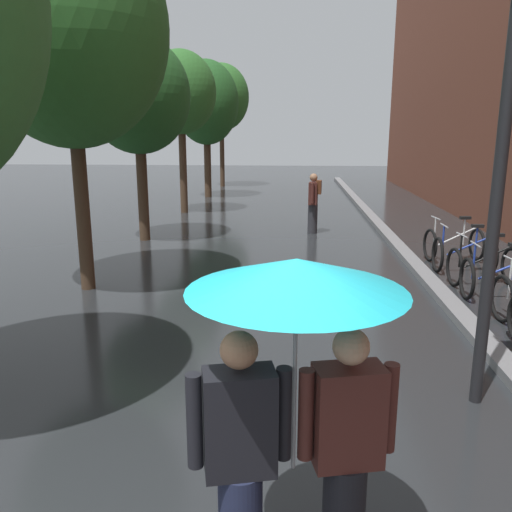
% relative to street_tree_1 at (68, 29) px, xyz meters
% --- Properties ---
extents(kerb_strip, '(0.30, 36.00, 0.12)m').
position_rel_street_tree_1_xyz_m(kerb_strip, '(6.09, 3.60, -4.22)').
color(kerb_strip, slate).
rests_on(kerb_strip, ground).
extents(street_tree_1, '(3.17, 3.17, 6.18)m').
position_rel_street_tree_1_xyz_m(street_tree_1, '(0.00, 0.00, 0.00)').
color(street_tree_1, '#473323').
rests_on(street_tree_1, ground).
extents(street_tree_2, '(2.52, 2.52, 4.93)m').
position_rel_street_tree_1_xyz_m(street_tree_2, '(-0.16, 4.22, -0.77)').
color(street_tree_2, '#473323').
rests_on(street_tree_2, ground).
extents(street_tree_3, '(2.31, 2.31, 5.26)m').
position_rel_street_tree_1_xyz_m(street_tree_3, '(-0.09, 8.83, -0.39)').
color(street_tree_3, '#473323').
rests_on(street_tree_3, ground).
extents(street_tree_4, '(2.61, 2.61, 5.50)m').
position_rel_street_tree_1_xyz_m(street_tree_4, '(0.05, 13.13, -0.49)').
color(street_tree_4, '#473323').
rests_on(street_tree_4, ground).
extents(street_tree_5, '(2.68, 2.68, 5.87)m').
position_rel_street_tree_1_xyz_m(street_tree_5, '(0.08, 17.41, -0.03)').
color(street_tree_5, '#473323').
rests_on(street_tree_5, ground).
extents(parked_bicycle_4, '(1.08, 0.70, 0.96)m').
position_rel_street_tree_1_xyz_m(parked_bicycle_4, '(6.98, -0.16, -3.91)').
color(parked_bicycle_4, black).
rests_on(parked_bicycle_4, ground).
extents(parked_bicycle_5, '(1.14, 0.80, 0.96)m').
position_rel_street_tree_1_xyz_m(parked_bicycle_5, '(6.99, 0.64, -3.91)').
color(parked_bicycle_5, black).
rests_on(parked_bicycle_5, ground).
extents(parked_bicycle_6, '(1.09, 0.71, 0.96)m').
position_rel_street_tree_1_xyz_m(parked_bicycle_6, '(6.95, 1.55, -3.91)').
color(parked_bicycle_6, black).
rests_on(parked_bicycle_6, ground).
extents(parked_bicycle_7, '(1.16, 0.83, 0.96)m').
position_rel_street_tree_1_xyz_m(parked_bicycle_7, '(7.02, 2.50, -3.91)').
color(parked_bicycle_7, black).
rests_on(parked_bicycle_7, ground).
extents(couple_under_umbrella, '(1.21, 1.21, 2.06)m').
position_rel_street_tree_1_xyz_m(couple_under_umbrella, '(3.61, -5.95, -2.87)').
color(couple_under_umbrella, '#1E233D').
rests_on(couple_under_umbrella, ground).
extents(street_lamp_post, '(0.24, 0.24, 4.35)m').
position_rel_street_tree_1_xyz_m(street_lamp_post, '(5.49, -3.59, -1.74)').
color(street_lamp_post, black).
rests_on(street_lamp_post, ground).
extents(pedestrian_walking_midground, '(0.36, 0.59, 1.61)m').
position_rel_street_tree_1_xyz_m(pedestrian_walking_midground, '(4.15, 5.42, -3.42)').
color(pedestrian_walking_midground, '#2D2D33').
rests_on(pedestrian_walking_midground, ground).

